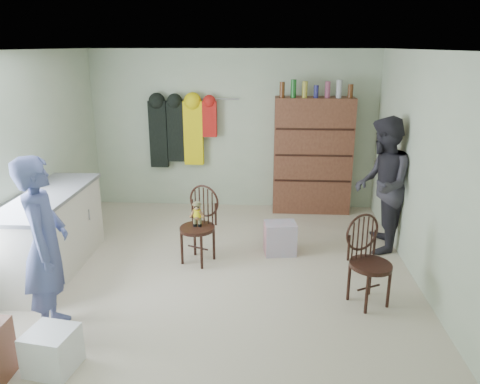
# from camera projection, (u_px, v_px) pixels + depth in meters

# --- Properties ---
(ground_plane) EXTENTS (5.00, 5.00, 0.00)m
(ground_plane) POSITION_uv_depth(u_px,v_px,m) (217.00, 275.00, 5.43)
(ground_plane) COLOR beige
(ground_plane) RESTS_ON ground
(room_walls) EXTENTS (5.00, 5.00, 5.00)m
(room_walls) POSITION_uv_depth(u_px,v_px,m) (220.00, 132.00, 5.46)
(room_walls) COLOR beige
(room_walls) RESTS_ON ground
(counter) EXTENTS (0.64, 1.86, 0.94)m
(counter) POSITION_uv_depth(u_px,v_px,m) (49.00, 233.00, 5.40)
(counter) COLOR silver
(counter) RESTS_ON ground
(plastic_tub) EXTENTS (0.42, 0.41, 0.35)m
(plastic_tub) POSITION_uv_depth(u_px,v_px,m) (52.00, 350.00, 3.80)
(plastic_tub) COLOR white
(plastic_tub) RESTS_ON ground
(chair_front) EXTENTS (0.55, 0.55, 0.94)m
(chair_front) POSITION_uv_depth(u_px,v_px,m) (199.00, 220.00, 5.64)
(chair_front) COLOR black
(chair_front) RESTS_ON ground
(chair_far) EXTENTS (0.56, 0.56, 0.93)m
(chair_far) POSITION_uv_depth(u_px,v_px,m) (368.00, 257.00, 4.72)
(chair_far) COLOR black
(chair_far) RESTS_ON ground
(striped_bag) EXTENTS (0.43, 0.35, 0.41)m
(striped_bag) POSITION_uv_depth(u_px,v_px,m) (280.00, 238.00, 5.94)
(striped_bag) COLOR #E5727A
(striped_bag) RESTS_ON ground
(person_left) EXTENTS (0.55, 0.69, 1.67)m
(person_left) POSITION_uv_depth(u_px,v_px,m) (45.00, 247.00, 4.15)
(person_left) COLOR #4B548A
(person_left) RESTS_ON ground
(person_right) EXTENTS (0.81, 0.95, 1.73)m
(person_right) POSITION_uv_depth(u_px,v_px,m) (382.00, 185.00, 5.87)
(person_right) COLOR #2D2B33
(person_right) RESTS_ON ground
(dresser) EXTENTS (1.20, 0.39, 2.07)m
(dresser) POSITION_uv_depth(u_px,v_px,m) (312.00, 155.00, 7.27)
(dresser) COLOR brown
(dresser) RESTS_ON ground
(coat_rack) EXTENTS (1.42, 0.12, 1.09)m
(coat_rack) POSITION_uv_depth(u_px,v_px,m) (180.00, 131.00, 7.37)
(coat_rack) COLOR #99999E
(coat_rack) RESTS_ON ground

